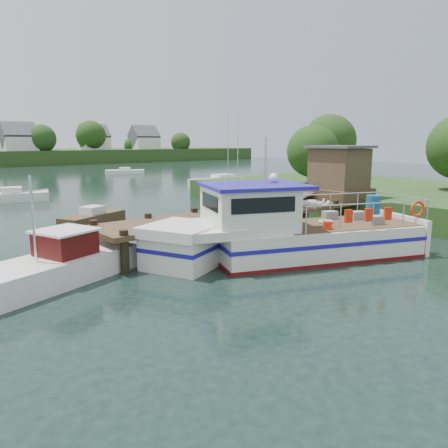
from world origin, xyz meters
TOP-DOWN VIEW (x-y plane):
  - ground_plane at (0.00, 0.00)m, footprint 160.00×160.00m
  - near_shore at (16.88, -0.73)m, footprint 16.00×30.00m
  - dock at (6.51, 0.01)m, footprint 16.60×3.00m
  - lobster_boat at (0.39, -3.55)m, footprint 11.71×6.99m
  - work_boat at (-8.09, -0.87)m, footprint 6.91×3.90m
  - moored_rowboat at (-2.78, 7.82)m, footprint 4.21×2.88m
  - moored_far at (17.46, 43.27)m, footprint 5.76×4.31m
  - moored_b at (-3.48, 21.56)m, footprint 5.60×3.07m
  - moored_c at (17.89, 21.31)m, footprint 7.61×3.07m

SIDE VIEW (x-z plane):
  - ground_plane at x=0.00m, z-range 0.00..0.00m
  - moored_far at x=17.46m, z-range -0.12..0.82m
  - moored_rowboat at x=-2.78m, z-range -0.15..1.01m
  - moored_c at x=17.89m, z-range -0.15..1.02m
  - moored_b at x=-3.48m, z-range -0.15..1.02m
  - work_boat at x=-8.09m, z-range -1.25..2.42m
  - lobster_boat at x=0.39m, z-range -1.85..3.94m
  - near_shore at x=16.88m, z-range -1.83..5.93m
  - dock at x=6.51m, z-range -0.15..4.63m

